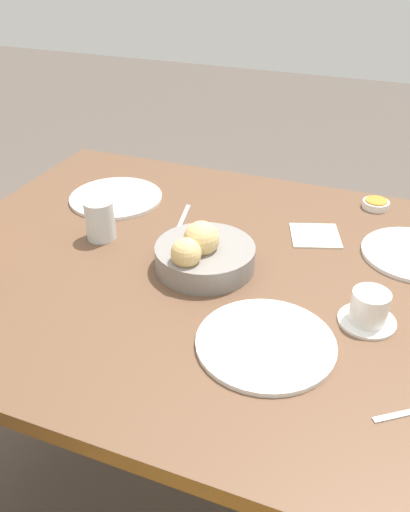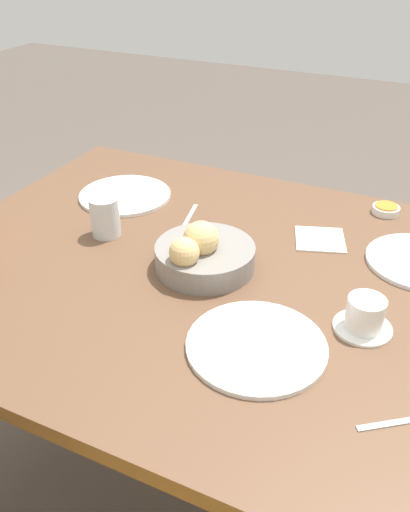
# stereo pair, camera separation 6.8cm
# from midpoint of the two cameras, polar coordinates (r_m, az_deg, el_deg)

# --- Properties ---
(ground_plane) EXTENTS (10.00, 10.00, 0.00)m
(ground_plane) POSITION_cam_midpoint_polar(r_m,az_deg,el_deg) (1.77, 0.77, -23.01)
(ground_plane) COLOR #564C44
(dining_table) EXTENTS (1.43, 1.04, 0.78)m
(dining_table) POSITION_cam_midpoint_polar(r_m,az_deg,el_deg) (1.27, 0.99, -5.00)
(dining_table) COLOR brown
(dining_table) RESTS_ON ground_plane
(bread_basket) EXTENTS (0.22, 0.22, 0.12)m
(bread_basket) POSITION_cam_midpoint_polar(r_m,az_deg,el_deg) (1.20, -1.85, 0.26)
(bread_basket) COLOR gray
(bread_basket) RESTS_ON dining_table
(plate_near_right) EXTENTS (0.26, 0.26, 0.01)m
(plate_near_right) POSITION_cam_midpoint_polar(r_m,az_deg,el_deg) (1.55, -10.62, 6.04)
(plate_near_right) COLOR white
(plate_near_right) RESTS_ON dining_table
(plate_far_center) EXTENTS (0.26, 0.26, 0.01)m
(plate_far_center) POSITION_cam_midpoint_polar(r_m,az_deg,el_deg) (1.02, 4.48, -9.19)
(plate_far_center) COLOR white
(plate_far_center) RESTS_ON dining_table
(water_tumbler) EXTENTS (0.07, 0.07, 0.10)m
(water_tumbler) POSITION_cam_midpoint_polar(r_m,az_deg,el_deg) (1.34, -12.43, 3.72)
(water_tumbler) COLOR silver
(water_tumbler) RESTS_ON dining_table
(coffee_cup) EXTENTS (0.11, 0.11, 0.07)m
(coffee_cup) POSITION_cam_midpoint_polar(r_m,az_deg,el_deg) (1.08, 15.17, -5.47)
(coffee_cup) COLOR white
(coffee_cup) RESTS_ON dining_table
(jam_bowl_honey) EXTENTS (0.07, 0.07, 0.02)m
(jam_bowl_honey) POSITION_cam_midpoint_polar(r_m,az_deg,el_deg) (1.53, 16.33, 5.26)
(jam_bowl_honey) COLOR white
(jam_bowl_honey) RESTS_ON dining_table
(spoon_coffee) EXTENTS (0.04, 0.14, 0.00)m
(spoon_coffee) POSITION_cam_midpoint_polar(r_m,az_deg,el_deg) (1.43, -3.68, 4.05)
(spoon_coffee) COLOR #B7B7BC
(spoon_coffee) RESTS_ON dining_table
(napkin) EXTENTS (0.15, 0.15, 0.00)m
(napkin) POSITION_cam_midpoint_polar(r_m,az_deg,el_deg) (1.36, 10.13, 2.11)
(napkin) COLOR silver
(napkin) RESTS_ON dining_table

